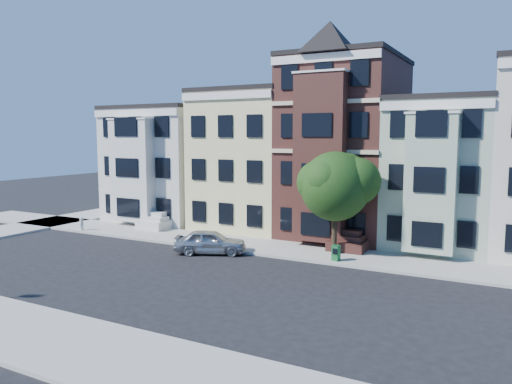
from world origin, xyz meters
The scene contains 11 objects.
ground centered at (0.00, 0.00, 0.00)m, with size 120.00×120.00×0.00m, color black.
far_sidewalk centered at (0.00, 8.00, 0.07)m, with size 60.00×4.00×0.15m, color #9E9B93.
near_sidewalk centered at (0.00, -8.00, 0.07)m, with size 60.00×4.00×0.15m, color #9E9B93.
house_white centered at (-15.00, 14.50, 4.50)m, with size 8.00×9.00×9.00m, color silver.
house_yellow centered at (-7.00, 14.50, 5.00)m, with size 7.00×9.00×10.00m, color beige.
house_brown centered at (0.00, 14.50, 6.00)m, with size 7.00×9.00×12.00m, color #3B1D17.
house_green centered at (6.50, 14.50, 4.50)m, with size 6.00×9.00×9.00m, color #9DAF94.
street_tree centered at (1.53, 8.07, 3.82)m, with size 6.30×6.30×7.33m, color #264C19, non-canonical shape.
parked_car centered at (-5.16, 5.20, 0.72)m, with size 1.70×4.23×1.44m, color #AEB2B7.
newspaper_box centered at (2.16, 6.57, 0.58)m, with size 0.39×0.34×0.86m, color #1B602F.
fire_hydrant centered at (-17.00, 6.30, 0.53)m, with size 0.27×0.27×0.77m, color beige.
Camera 1 is at (10.96, -19.04, 6.99)m, focal length 35.00 mm.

